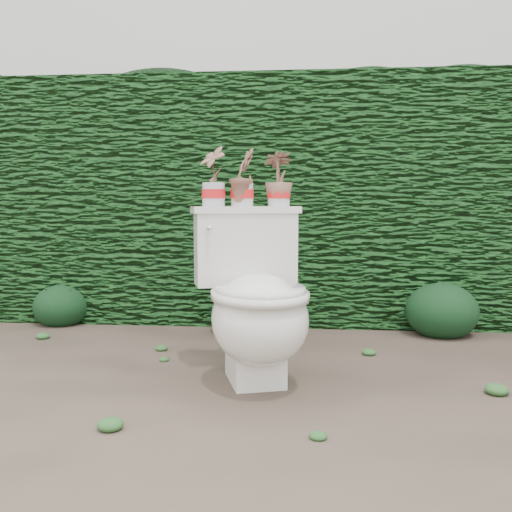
# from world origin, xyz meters

# --- Properties ---
(ground) EXTENTS (60.00, 60.00, 0.00)m
(ground) POSITION_xyz_m (0.00, 0.00, 0.00)
(ground) COLOR brown
(ground) RESTS_ON ground
(hedge) EXTENTS (8.00, 1.00, 1.60)m
(hedge) POSITION_xyz_m (0.00, 1.60, 0.80)
(hedge) COLOR #1F581D
(hedge) RESTS_ON ground
(house_wall) EXTENTS (8.00, 3.50, 4.00)m
(house_wall) POSITION_xyz_m (0.60, 6.00, 2.00)
(house_wall) COLOR silver
(house_wall) RESTS_ON ground
(toilet) EXTENTS (0.64, 0.78, 0.78)m
(toilet) POSITION_xyz_m (0.14, -0.01, 0.36)
(toilet) COLOR silver
(toilet) RESTS_ON ground
(potted_plant_left) EXTENTS (0.17, 0.16, 0.27)m
(potted_plant_left) POSITION_xyz_m (-0.07, 0.17, 0.91)
(potted_plant_left) COLOR #1F6625
(potted_plant_left) RESTS_ON toilet
(potted_plant_center) EXTENTS (0.14, 0.16, 0.26)m
(potted_plant_center) POSITION_xyz_m (0.05, 0.21, 0.90)
(potted_plant_center) COLOR #1F6625
(potted_plant_center) RESTS_ON toilet
(potted_plant_right) EXTENTS (0.18, 0.18, 0.24)m
(potted_plant_right) POSITION_xyz_m (0.22, 0.27, 0.90)
(potted_plant_right) COLOR #1F6625
(potted_plant_right) RESTS_ON toilet
(liriope_clump_1) EXTENTS (0.36, 0.36, 0.29)m
(liriope_clump_1) POSITION_xyz_m (-1.25, 1.11, 0.14)
(liriope_clump_1) COLOR #143B19
(liriope_clump_1) RESTS_ON ground
(liriope_clump_2) EXTENTS (0.43, 0.43, 0.35)m
(liriope_clump_2) POSITION_xyz_m (-0.00, 0.98, 0.17)
(liriope_clump_2) COLOR #143B19
(liriope_clump_2) RESTS_ON ground
(liriope_clump_3) EXTENTS (0.43, 0.43, 0.34)m
(liriope_clump_3) POSITION_xyz_m (1.17, 1.02, 0.17)
(liriope_clump_3) COLOR #143B19
(liriope_clump_3) RESTS_ON ground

